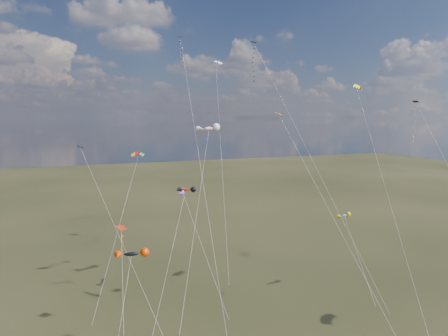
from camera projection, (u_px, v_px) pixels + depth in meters
name	position (u px, v px, depth m)	size (l,w,h in m)	color
diamond_black_high	(261.00, 76.00, 61.48)	(12.07, 19.55, 38.10)	black
diamond_navy_tall	(184.00, 70.00, 65.66)	(5.64, 35.64, 40.34)	#0F0D44
diamond_black_mid	(102.00, 196.00, 52.38)	(8.45, 15.41, 22.59)	black
diamond_red_low	(122.00, 246.00, 49.53)	(2.11, 9.60, 12.95)	red
diamond_navy_right	(420.00, 138.00, 50.96)	(1.68, 20.96, 28.52)	#0A0B4A
diamond_orange_center	(311.00, 175.00, 49.72)	(6.67, 19.37, 27.04)	#C36710
parafoil_yellow	(358.00, 87.00, 58.19)	(5.07, 19.89, 31.65)	yellow
parafoil_blue_white	(216.00, 63.00, 78.86)	(7.19, 21.65, 37.99)	blue
parafoil_tricolor	(137.00, 154.00, 63.74)	(9.93, 14.27, 21.22)	yellow
novelty_black_orange	(131.00, 254.00, 44.53)	(4.97, 6.22, 11.79)	black
novelty_orange_black	(185.00, 190.00, 54.75)	(8.51, 10.15, 16.99)	#C43006
novelty_white_purple	(183.00, 192.00, 59.66)	(3.48, 12.86, 15.76)	silver
novelty_redwhite_stripe	(209.00, 129.00, 62.47)	(12.89, 20.45, 25.44)	red
novelty_blue_yellow	(345.00, 216.00, 60.57)	(2.23, 7.86, 12.02)	blue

